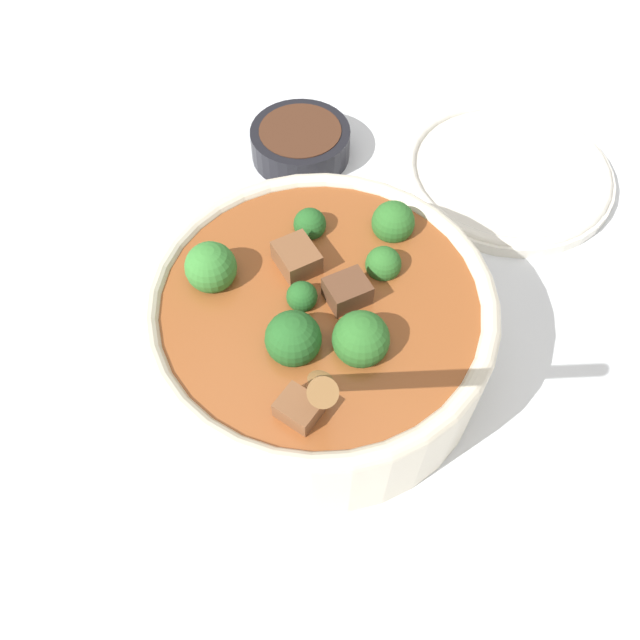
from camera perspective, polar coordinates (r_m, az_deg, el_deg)
ground_plane at (r=0.55m, az=0.00°, el=-3.42°), size 4.00×4.00×0.00m
stew_bowl at (r=0.51m, az=-0.01°, el=-0.32°), size 0.28×0.31×0.28m
condiment_bowl at (r=0.71m, az=-1.80°, el=16.02°), size 0.11×0.11×0.03m
empty_plate at (r=0.72m, az=16.67°, el=12.84°), size 0.23×0.23×0.02m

